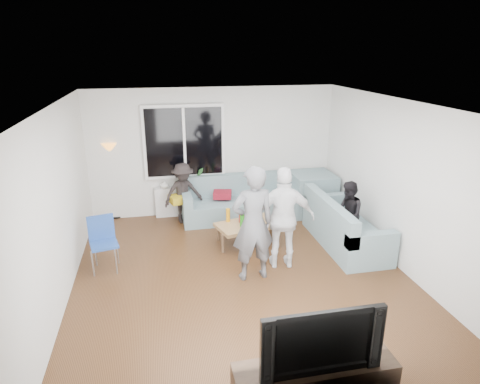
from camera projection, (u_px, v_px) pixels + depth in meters
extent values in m
cube|color=#56351C|center=(242.00, 276.00, 6.41)|extent=(5.00, 5.50, 0.04)
cube|color=white|center=(242.00, 103.00, 5.55)|extent=(5.00, 5.50, 0.04)
cube|color=silver|center=(214.00, 152.00, 8.54)|extent=(5.00, 0.04, 2.60)
cube|color=silver|center=(311.00, 307.00, 3.42)|extent=(5.00, 0.04, 2.60)
cube|color=silver|center=(55.00, 209.00, 5.50)|extent=(0.04, 5.50, 2.60)
cube|color=silver|center=(400.00, 185.00, 6.47)|extent=(0.04, 5.50, 2.60)
cube|color=white|center=(184.00, 142.00, 8.27)|extent=(1.62, 0.06, 1.47)
cube|color=black|center=(184.00, 142.00, 8.23)|extent=(1.50, 0.02, 1.35)
cube|color=white|center=(184.00, 142.00, 8.22)|extent=(0.05, 0.03, 1.35)
cube|color=silver|center=(187.00, 201.00, 8.64)|extent=(1.30, 0.12, 0.62)
imported|color=#265B24|center=(199.00, 177.00, 8.50)|extent=(0.26, 0.22, 0.40)
imported|color=silver|center=(164.00, 185.00, 8.40)|extent=(0.19, 0.19, 0.17)
cube|color=gray|center=(312.00, 193.00, 8.75)|extent=(0.85, 0.85, 0.85)
cube|color=gold|center=(180.00, 199.00, 8.17)|extent=(0.46, 0.42, 0.14)
cube|color=maroon|center=(222.00, 194.00, 8.41)|extent=(0.42, 0.37, 0.13)
cube|color=#A87F51|center=(248.00, 233.00, 7.38)|extent=(1.22, 0.88, 0.40)
cylinder|color=maroon|center=(243.00, 217.00, 7.34)|extent=(0.17, 0.17, 0.17)
imported|color=#54555A|center=(253.00, 224.00, 6.08)|extent=(0.68, 0.49, 1.76)
imported|color=silver|center=(284.00, 218.00, 6.44)|extent=(1.01, 0.54, 1.64)
imported|color=black|center=(348.00, 214.00, 7.21)|extent=(0.54, 0.64, 1.17)
imported|color=black|center=(183.00, 193.00, 8.20)|extent=(0.88, 0.66, 1.21)
cube|color=#36281B|center=(314.00, 383.00, 4.06)|extent=(1.60, 0.40, 0.44)
imported|color=black|center=(318.00, 335.00, 3.88)|extent=(1.18, 0.15, 0.68)
cylinder|color=orange|center=(228.00, 215.00, 7.35)|extent=(0.07, 0.07, 0.24)
cylinder|color=#22991B|center=(242.00, 220.00, 7.15)|extent=(0.08, 0.08, 0.22)
cylinder|color=black|center=(268.00, 213.00, 7.43)|extent=(0.07, 0.07, 0.23)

